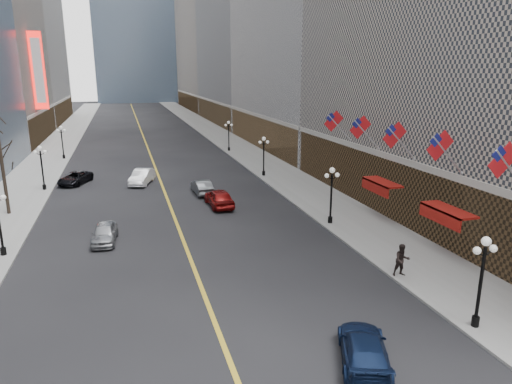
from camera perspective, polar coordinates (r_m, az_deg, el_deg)
sidewalk_east at (r=74.74m, az=-2.44°, el=5.72°), size 6.00×230.00×0.15m
sidewalk_west at (r=73.36m, az=-24.25°, el=4.25°), size 6.00×230.00×0.15m
lane_line at (r=82.60m, az=-13.67°, el=6.14°), size 0.25×200.00×0.02m
bldg_east_c at (r=113.42m, az=1.06°, el=21.05°), size 26.60×40.60×48.80m
bldg_east_d at (r=155.55m, az=-4.00°, el=21.92°), size 26.60×46.60×62.80m
streetlamp_east_0 at (r=23.76m, az=26.41°, el=-9.04°), size 1.26×0.44×4.52m
streetlamp_east_1 at (r=36.35m, az=9.41°, el=0.31°), size 1.26×0.44×4.52m
streetlamp_east_2 at (r=52.77m, az=0.97°, el=5.02°), size 1.26×0.44×4.52m
streetlamp_east_3 at (r=69.98m, az=-3.43°, el=7.42°), size 1.26×0.44×4.52m
streetlamp_west_2 at (r=51.12m, az=-25.24°, el=3.28°), size 1.26×0.44×4.52m
streetlamp_west_3 at (r=68.73m, az=-23.10°, el=6.13°), size 1.26×0.44×4.52m
flag_1 at (r=27.00m, az=28.75°, el=3.18°), size 2.87×0.12×2.87m
flag_2 at (r=30.67m, az=22.24°, el=5.10°), size 2.87×0.12×2.87m
flag_3 at (r=34.67m, az=17.16°, el=6.55°), size 2.87×0.12×2.87m
flag_4 at (r=38.90m, az=13.13°, el=7.65°), size 2.87×0.12×2.87m
flag_5 at (r=43.30m, az=9.89°, el=8.51°), size 2.87×0.12×2.87m
awning_b at (r=32.05m, az=22.63°, el=-2.30°), size 1.40×4.00×0.93m
awning_c at (r=38.34m, az=15.24°, el=1.02°), size 1.40×4.00×0.93m
theatre_marquee at (r=82.57m, az=-25.57°, el=13.51°), size 2.00×0.55×12.00m
car_nb_near at (r=34.52m, az=-18.41°, el=-4.88°), size 2.01×4.23×1.39m
car_nb_mid at (r=51.20m, az=-14.06°, el=1.87°), size 3.18×5.15×1.60m
car_nb_far at (r=53.42m, az=-21.67°, el=1.64°), size 3.89×5.25×1.32m
car_sb_near at (r=20.56m, az=13.35°, el=-18.62°), size 3.60×5.13×1.38m
car_sb_mid at (r=41.43m, az=-4.64°, el=-0.71°), size 2.17×4.91×1.64m
car_sb_far at (r=45.93m, az=-6.78°, el=0.64°), size 1.74×4.39×1.42m
ped_east_walk at (r=28.47m, az=17.78°, el=-8.12°), size 1.02×0.66×1.97m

